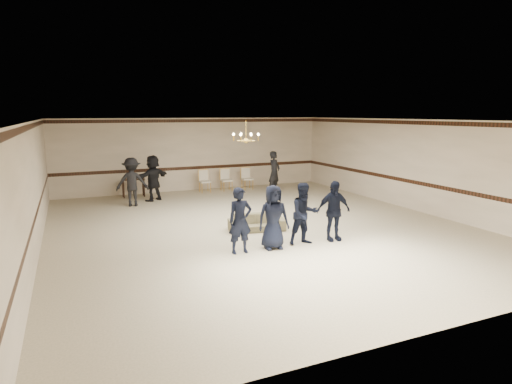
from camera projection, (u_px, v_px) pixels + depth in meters
room at (259, 175)px, 12.82m from camera, size 12.01×14.01×3.21m
chair_rail at (196, 168)px, 19.22m from camera, size 12.00×0.02×0.14m
crown_molding at (194, 121)px, 18.85m from camera, size 12.00×0.02×0.14m
chandelier at (246, 130)px, 13.49m from camera, size 0.94×0.94×0.89m
boy_a at (240, 221)px, 10.49m from camera, size 0.60×0.40×1.64m
boy_b at (273, 217)px, 10.84m from camera, size 0.85×0.61×1.64m
boy_c at (304, 214)px, 11.20m from camera, size 0.82×0.65×1.64m
boy_d at (333, 211)px, 11.55m from camera, size 1.00×0.51×1.64m
settee at (257, 222)px, 12.62m from camera, size 1.74×0.95×0.48m
adult_left at (132, 182)px, 15.85m from camera, size 1.27×0.88×1.80m
adult_mid at (153, 178)px, 16.84m from camera, size 1.70×1.33×1.80m
adult_right at (274, 172)px, 18.48m from camera, size 0.79×0.73×1.80m
banquet_chair_left at (205, 181)px, 18.67m from camera, size 0.48×0.48×0.96m
banquet_chair_mid at (227, 180)px, 19.06m from camera, size 0.48×0.48×0.96m
banquet_chair_right at (247, 179)px, 19.45m from camera, size 0.50×0.50×0.96m
console_table at (133, 188)px, 17.68m from camera, size 0.94×0.45×0.77m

